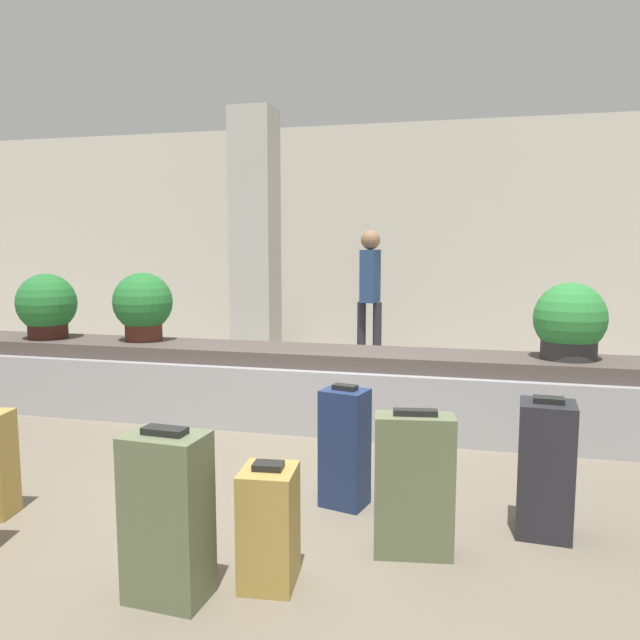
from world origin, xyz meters
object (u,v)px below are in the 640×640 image
Objects in this scene: potted_plant_0 at (570,323)px; potted_plant_1 at (143,306)px; suitcase_2 at (546,469)px; suitcase_3 at (345,447)px; traveler_0 at (370,286)px; suitcase_6 at (269,526)px; pillar at (255,240)px; suitcase_1 at (414,485)px; potted_plant_2 at (47,306)px; suitcase_7 at (167,516)px.

potted_plant_1 reaches higher than potted_plant_0.
suitcase_3 is at bearing 177.85° from suitcase_2.
suitcase_6 is at bearing -167.75° from traveler_0.
pillar is 4.29× the size of suitcase_1.
traveler_0 reaches higher than potted_plant_2.
suitcase_1 is 0.43× the size of traveler_0.
potted_plant_2 reaches higher than suitcase_2.
suitcase_1 is 1.21× the size of potted_plant_2.
potted_plant_1 is 1.03× the size of potted_plant_2.
suitcase_1 is at bearing -160.06° from traveler_0.
traveler_0 is at bearing 44.60° from potted_plant_2.
suitcase_3 is at bearing -36.67° from potted_plant_1.
potted_plant_0 is (1.45, 1.64, 0.59)m from suitcase_3.
suitcase_2 is 1.52m from suitcase_6.
suitcase_6 is (-0.61, -0.43, -0.09)m from suitcase_1.
suitcase_1 reaches higher than suitcase_6.
potted_plant_0 is at bearing 82.83° from suitcase_2.
traveler_0 reaches higher than suitcase_1.
potted_plant_0 reaches higher than suitcase_2.
potted_plant_2 is 3.74m from traveler_0.
suitcase_7 is at bearing -101.59° from suitcase_3.
pillar is 5.07× the size of potted_plant_1.
suitcase_1 is 1.25× the size of potted_plant_0.
suitcase_1 is 1.18× the size of potted_plant_1.
traveler_0 is (-0.39, 5.14, 0.76)m from suitcase_6.
suitcase_7 is 3.86m from potted_plant_2.
suitcase_7 is (-0.55, -1.15, 0.02)m from suitcase_3.
traveler_0 is (-0.55, 4.20, 0.68)m from suitcase_3.
suitcase_2 is at bearing -21.38° from potted_plant_2.
potted_plant_0 is 0.35× the size of traveler_0.
suitcase_3 is at bearing -63.53° from pillar.
suitcase_7 is at bearing -45.75° from potted_plant_2.
potted_plant_0 reaches higher than suitcase_6.
suitcase_1 is 1.20m from suitcase_7.
suitcase_6 is at bearing -51.22° from potted_plant_1.
potted_plant_2 is at bearing -173.96° from potted_plant_1.
pillar is 4.17m from potted_plant_0.
suitcase_7 is at bearing -172.14° from traveler_0.
potted_plant_2 is at bearing 162.22° from suitcase_2.
suitcase_3 is at bearing -164.65° from traveler_0.
suitcase_1 is at bearing -61.45° from pillar.
suitcase_6 is 3.43m from potted_plant_1.
pillar reaches higher than suitcase_3.
pillar reaches higher than potted_plant_0.
potted_plant_1 is at bearing 123.49° from suitcase_6.
pillar is at bearing 62.26° from potted_plant_2.
potted_plant_0 is (1.60, 2.57, 0.67)m from suitcase_6.
suitcase_1 is 0.68m from suitcase_3.
traveler_0 is (-1.01, 4.70, 0.67)m from suitcase_1.
suitcase_6 is at bearing -39.45° from potted_plant_2.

